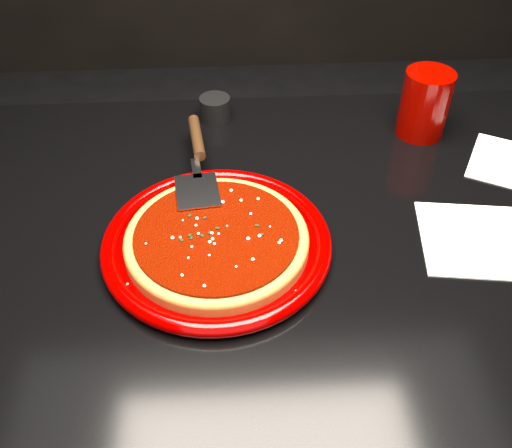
# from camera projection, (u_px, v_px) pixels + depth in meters

# --- Properties ---
(table) EXTENTS (1.20, 0.80, 0.75)m
(table) POSITION_uv_depth(u_px,v_px,m) (275.00, 366.00, 1.14)
(table) COLOR black
(table) RESTS_ON floor
(plate) EXTENTS (0.40, 0.40, 0.03)m
(plate) POSITION_uv_depth(u_px,v_px,m) (217.00, 243.00, 0.85)
(plate) COLOR #7D0000
(plate) RESTS_ON table
(pizza_crust) EXTENTS (0.32, 0.32, 0.01)m
(pizza_crust) POSITION_uv_depth(u_px,v_px,m) (217.00, 241.00, 0.84)
(pizza_crust) COLOR olive
(pizza_crust) RESTS_ON plate
(pizza_crust_rim) EXTENTS (0.32, 0.32, 0.02)m
(pizza_crust_rim) POSITION_uv_depth(u_px,v_px,m) (217.00, 238.00, 0.84)
(pizza_crust_rim) COLOR olive
(pizza_crust_rim) RESTS_ON plate
(pizza_sauce) EXTENTS (0.28, 0.28, 0.01)m
(pizza_sauce) POSITION_uv_depth(u_px,v_px,m) (216.00, 235.00, 0.84)
(pizza_sauce) COLOR #680D00
(pizza_sauce) RESTS_ON plate
(parmesan_dusting) EXTENTS (0.23, 0.23, 0.01)m
(parmesan_dusting) POSITION_uv_depth(u_px,v_px,m) (216.00, 232.00, 0.83)
(parmesan_dusting) COLOR #FCEEC3
(parmesan_dusting) RESTS_ON plate
(basil_flecks) EXTENTS (0.21, 0.21, 0.00)m
(basil_flecks) POSITION_uv_depth(u_px,v_px,m) (216.00, 232.00, 0.83)
(basil_flecks) COLOR black
(basil_flecks) RESTS_ON plate
(pizza_server) EXTENTS (0.11, 0.29, 0.02)m
(pizza_server) POSITION_uv_depth(u_px,v_px,m) (198.00, 160.00, 0.95)
(pizza_server) COLOR silver
(pizza_server) RESTS_ON plate
(cup) EXTENTS (0.10, 0.10, 0.12)m
(cup) POSITION_uv_depth(u_px,v_px,m) (425.00, 104.00, 1.04)
(cup) COLOR #820300
(cup) RESTS_ON table
(napkin_a) EXTENTS (0.18, 0.18, 0.00)m
(napkin_a) POSITION_uv_depth(u_px,v_px,m) (475.00, 240.00, 0.87)
(napkin_a) COLOR white
(napkin_a) RESTS_ON table
(napkin_b) EXTENTS (0.19, 0.19, 0.00)m
(napkin_b) POSITION_uv_depth(u_px,v_px,m) (511.00, 164.00, 1.01)
(napkin_b) COLOR white
(napkin_b) RESTS_ON table
(ramekin) EXTENTS (0.06, 0.06, 0.05)m
(ramekin) POSITION_uv_depth(u_px,v_px,m) (215.00, 108.00, 1.10)
(ramekin) COLOR black
(ramekin) RESTS_ON table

